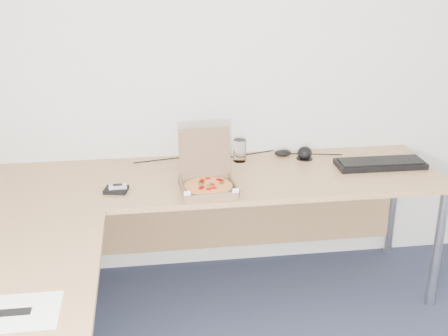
{
  "coord_description": "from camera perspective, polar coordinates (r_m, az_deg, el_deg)",
  "views": [
    {
      "loc": [
        -0.84,
        -1.5,
        1.91
      ],
      "look_at": [
        -0.45,
        1.28,
        0.82
      ],
      "focal_mm": 46.68,
      "sensor_mm": 36.0,
      "label": 1
    }
  ],
  "objects": [
    {
      "name": "wallet",
      "position": [
        3.0,
        -10.52,
        -2.11
      ],
      "size": [
        0.13,
        0.12,
        0.02
      ],
      "primitive_type": "cube",
      "rotation": [
        0.0,
        0.0,
        -0.22
      ],
      "color": "black",
      "rests_on": "desk"
    },
    {
      "name": "mouse",
      "position": [
        3.46,
        5.78,
        1.48
      ],
      "size": [
        0.12,
        0.1,
        0.04
      ],
      "primitive_type": "ellipsoid",
      "rotation": [
        0.0,
        0.0,
        0.37
      ],
      "color": "black",
      "rests_on": "desk"
    },
    {
      "name": "pizza_box",
      "position": [
        2.97,
        -1.58,
        -1.5
      ],
      "size": [
        0.27,
        0.32,
        0.28
      ],
      "rotation": [
        0.0,
        0.0,
        0.08
      ],
      "color": "brown",
      "rests_on": "desk"
    },
    {
      "name": "drinking_glass",
      "position": [
        3.34,
        1.54,
        1.72
      ],
      "size": [
        0.07,
        0.07,
        0.13
      ],
      "primitive_type": "cylinder",
      "color": "silver",
      "rests_on": "desk"
    },
    {
      "name": "cable_bundle",
      "position": [
        3.43,
        1.04,
        1.15
      ],
      "size": [
        0.59,
        0.12,
        0.01
      ],
      "primitive_type": null,
      "rotation": [
        0.0,
        0.0,
        0.14
      ],
      "color": "black",
      "rests_on": "desk"
    },
    {
      "name": "keyboard",
      "position": [
        3.39,
        15.05,
        0.39
      ],
      "size": [
        0.5,
        0.18,
        0.03
      ],
      "primitive_type": "cube",
      "rotation": [
        0.0,
        0.0,
        -0.02
      ],
      "color": "black",
      "rests_on": "desk"
    },
    {
      "name": "room_shell",
      "position": [
        1.84,
        19.8,
        -1.15
      ],
      "size": [
        3.5,
        3.5,
        2.5
      ],
      "primitive_type": null,
      "color": "silver",
      "rests_on": "ground"
    },
    {
      "name": "dome_speaker",
      "position": [
        3.42,
        7.92,
        1.54
      ],
      "size": [
        0.1,
        0.1,
        0.08
      ],
      "primitive_type": "ellipsoid",
      "color": "black",
      "rests_on": "desk"
    },
    {
      "name": "paper_sheet",
      "position": [
        2.17,
        -20.05,
        -13.16
      ],
      "size": [
        0.32,
        0.23,
        0.0
      ],
      "primitive_type": "cube",
      "rotation": [
        0.0,
        0.0,
        0.0
      ],
      "color": "white",
      "rests_on": "desk"
    },
    {
      "name": "desk",
      "position": [
        2.76,
        -6.85,
        -5.01
      ],
      "size": [
        2.5,
        2.2,
        0.73
      ],
      "color": "tan",
      "rests_on": "ground"
    },
    {
      "name": "phone",
      "position": [
        3.0,
        -10.37,
        -1.78
      ],
      "size": [
        0.09,
        0.05,
        0.02
      ],
      "primitive_type": "cube",
      "rotation": [
        0.0,
        0.0,
        0.05
      ],
      "color": "#B2B5BA",
      "rests_on": "wallet"
    }
  ]
}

